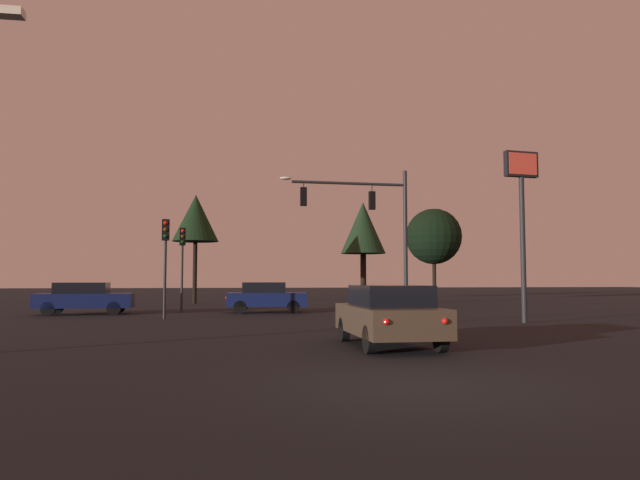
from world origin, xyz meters
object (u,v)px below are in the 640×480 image
traffic_light_corner_right (165,248)px  tree_left_far (363,228)px  car_crossing_left (266,297)px  car_nearside_lane (389,314)px  tree_behind_sign (434,237)px  store_sign_illuminated (522,196)px  traffic_signal_mast_arm (371,216)px  traffic_light_corner_left (182,252)px  tree_center_horizon (196,219)px  car_crossing_right (84,298)px

traffic_light_corner_right → tree_left_far: tree_left_far is taller
car_crossing_left → car_nearside_lane: bearing=-82.3°
tree_behind_sign → store_sign_illuminated: bearing=-101.3°
traffic_signal_mast_arm → traffic_light_corner_right: size_ratio=1.68×
traffic_signal_mast_arm → traffic_light_corner_right: (-9.58, -2.51, -1.81)m
car_nearside_lane → tree_behind_sign: size_ratio=0.59×
traffic_light_corner_left → tree_left_far: 23.98m
tree_center_horizon → car_nearside_lane: bearing=-77.0°
store_sign_illuminated → tree_center_horizon: size_ratio=0.88×
traffic_light_corner_right → tree_behind_sign: size_ratio=0.59×
car_crossing_right → tree_behind_sign: (22.50, 13.81, 4.19)m
traffic_light_corner_left → store_sign_illuminated: store_sign_illuminated is taller
traffic_light_corner_left → tree_behind_sign: bearing=35.0°
car_crossing_left → car_crossing_right: size_ratio=0.92×
traffic_signal_mast_arm → car_crossing_left: bearing=161.0°
traffic_signal_mast_arm → tree_behind_sign: 17.62m
tree_behind_sign → car_nearside_lane: bearing=-112.0°
tree_left_far → car_crossing_left: bearing=-115.7°
traffic_light_corner_right → traffic_signal_mast_arm: bearing=14.7°
traffic_signal_mast_arm → traffic_light_corner_left: 9.81m
car_nearside_lane → traffic_light_corner_left: bearing=111.2°
car_nearside_lane → car_crossing_left: same height
traffic_light_corner_right → store_sign_illuminated: size_ratio=0.63×
traffic_light_corner_right → tree_behind_sign: 25.64m
car_crossing_right → tree_center_horizon: (4.49, 12.07, 5.12)m
car_nearside_lane → car_crossing_right: 18.63m
car_nearside_lane → tree_left_far: size_ratio=0.50×
traffic_signal_mast_arm → car_crossing_right: (-13.73, 1.48, -4.01)m
traffic_signal_mast_arm → car_nearside_lane: 14.58m
traffic_light_corner_left → tree_left_far: tree_left_far is taller
tree_behind_sign → tree_left_far: size_ratio=0.85×
car_nearside_lane → tree_behind_sign: (11.71, 28.99, 4.19)m
traffic_light_corner_right → car_crossing_left: size_ratio=1.02×
tree_left_far → traffic_light_corner_left: bearing=-126.0°
car_nearside_lane → traffic_light_corner_right: bearing=120.7°
car_crossing_right → tree_behind_sign: tree_behind_sign is taller
tree_behind_sign → tree_left_far: tree_left_far is taller
traffic_light_corner_left → car_crossing_left: (4.25, -0.92, -2.26)m
store_sign_illuminated → car_crossing_right: bearing=155.1°
tree_center_horizon → car_crossing_left: bearing=-70.3°
tree_center_horizon → traffic_light_corner_left: bearing=-90.2°
car_nearside_lane → car_crossing_right: size_ratio=0.94×
car_crossing_left → tree_left_far: tree_left_far is taller
traffic_light_corner_left → traffic_light_corner_right: traffic_light_corner_left is taller
traffic_light_corner_left → car_crossing_left: bearing=-12.2°
traffic_light_corner_right → store_sign_illuminated: (13.90, -4.40, 1.90)m
traffic_light_corner_right → store_sign_illuminated: bearing=-17.6°
traffic_light_corner_left → tree_left_far: size_ratio=0.51×
traffic_light_corner_right → store_sign_illuminated: store_sign_illuminated is taller
traffic_light_corner_left → tree_behind_sign: 22.11m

